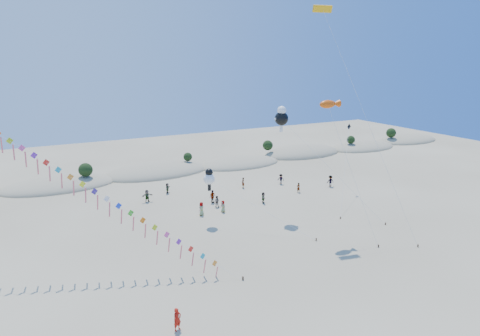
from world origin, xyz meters
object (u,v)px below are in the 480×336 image
at_px(parafoil_kite, 324,14).
at_px(flyer_foreground, 177,319).
at_px(kite_train, 72,179).
at_px(fish_kite, 330,104).

relative_size(parafoil_kite, flyer_foreground, 14.03).
distance_m(kite_train, fish_kite, 27.58).
xyz_separation_m(fish_kite, parafoil_kite, (0.97, 2.97, 9.71)).
height_order(parafoil_kite, flyer_foreground, parafoil_kite).
bearing_deg(kite_train, parafoil_kite, 0.18).
distance_m(kite_train, parafoil_kite, 31.77).
relative_size(kite_train, parafoil_kite, 0.96).
distance_m(parafoil_kite, flyer_foreground, 35.09).
xyz_separation_m(kite_train, fish_kite, (26.83, -2.88, 5.69)).
xyz_separation_m(fish_kite, flyer_foreground, (-21.56, -10.15, -13.78)).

